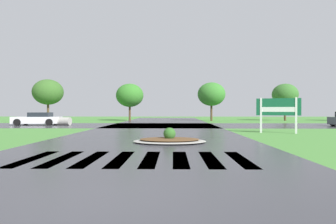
% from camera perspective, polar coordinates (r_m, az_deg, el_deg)
% --- Properties ---
extents(ground_plane, '(120.00, 120.00, 0.10)m').
position_cam_1_polar(ground_plane, '(4.71, -13.70, -18.62)').
color(ground_plane, '#478438').
extents(asphalt_roadway, '(10.27, 80.00, 0.01)m').
position_cam_1_polar(asphalt_roadway, '(14.43, -3.51, -5.49)').
color(asphalt_roadway, '#35353A').
rests_on(asphalt_roadway, ground).
extents(asphalt_cross_road, '(90.00, 9.25, 0.01)m').
position_cam_1_polar(asphalt_cross_road, '(27.55, -1.34, -2.68)').
color(asphalt_cross_road, '#35353A').
rests_on(asphalt_cross_road, ground).
extents(crosswalk_stripes, '(6.75, 3.02, 0.01)m').
position_cam_1_polar(crosswalk_stripes, '(8.83, -6.46, -9.26)').
color(crosswalk_stripes, white).
rests_on(crosswalk_stripes, ground).
extents(estate_billboard, '(2.55, 0.99, 2.28)m').
position_cam_1_polar(estate_billboard, '(19.58, 21.10, 0.59)').
color(estate_billboard, white).
rests_on(estate_billboard, ground).
extents(median_island, '(3.34, 2.34, 0.68)m').
position_cam_1_polar(median_island, '(13.13, 0.31, -5.54)').
color(median_island, '#9E9B93').
rests_on(median_island, ground).
extents(car_dark_suv, '(4.51, 2.46, 1.24)m').
position_cam_1_polar(car_dark_suv, '(30.94, -24.51, -1.29)').
color(car_dark_suv, silver).
rests_on(car_dark_suv, ground).
extents(drainage_pipe_stack, '(1.71, 1.07, 0.78)m').
position_cam_1_polar(drainage_pipe_stack, '(29.71, -20.25, -1.73)').
color(drainage_pipe_stack, '#9E9B93').
rests_on(drainage_pipe_stack, ground).
extents(background_treeline, '(44.91, 5.38, 5.60)m').
position_cam_1_polar(background_treeline, '(38.87, 2.86, 3.54)').
color(background_treeline, '#4C3823').
rests_on(background_treeline, ground).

